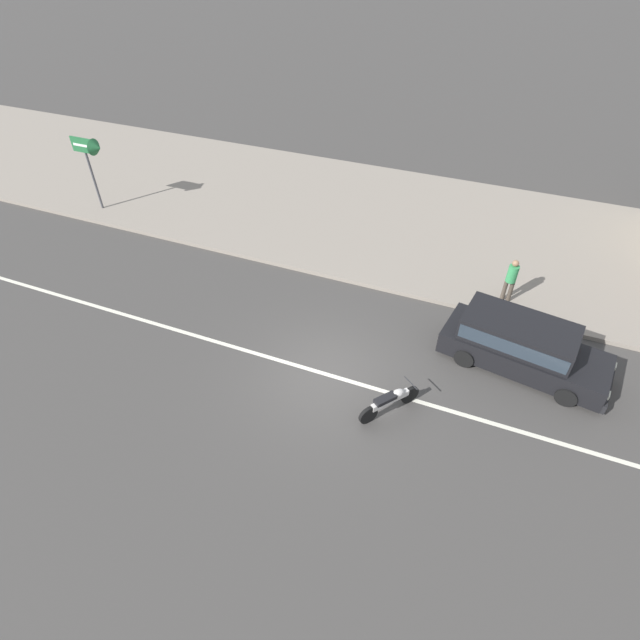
# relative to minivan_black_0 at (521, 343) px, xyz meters

# --- Properties ---
(ground_plane) EXTENTS (160.00, 160.00, 0.00)m
(ground_plane) POSITION_rel_minivan_black_0_xyz_m (-5.13, -2.55, -0.85)
(ground_plane) COLOR #423F3D
(lane_centre_stripe) EXTENTS (50.40, 0.14, 0.01)m
(lane_centre_stripe) POSITION_rel_minivan_black_0_xyz_m (-5.13, -2.55, -0.84)
(lane_centre_stripe) COLOR silver
(lane_centre_stripe) RESTS_ON ground
(kerb_strip) EXTENTS (68.00, 10.00, 0.15)m
(kerb_strip) POSITION_rel_minivan_black_0_xyz_m (-5.13, 7.00, -0.77)
(kerb_strip) COLOR gray
(kerb_strip) RESTS_ON ground
(minivan_black_0) EXTENTS (5.02, 2.52, 1.56)m
(minivan_black_0) POSITION_rel_minivan_black_0_xyz_m (0.00, 0.00, 0.00)
(minivan_black_0) COLOR black
(minivan_black_0) RESTS_ON ground
(motorcycle_0) EXTENTS (1.27, 1.61, 0.80)m
(motorcycle_0) POSITION_rel_minivan_black_0_xyz_m (-3.02, -3.19, -0.42)
(motorcycle_0) COLOR black
(motorcycle_0) RESTS_ON ground
(arrow_signboard) EXTENTS (1.48, 0.68, 3.20)m
(arrow_signboard) POSITION_rel_minivan_black_0_xyz_m (-17.60, 3.01, 1.99)
(arrow_signboard) COLOR #4C4C51
(arrow_signboard) RESTS_ON kerb_strip
(pedestrian_near_clock) EXTENTS (0.34, 0.34, 1.63)m
(pedestrian_near_clock) POSITION_rel_minivan_black_0_xyz_m (-0.64, 2.92, 0.25)
(pedestrian_near_clock) COLOR #4C4238
(pedestrian_near_clock) RESTS_ON kerb_strip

